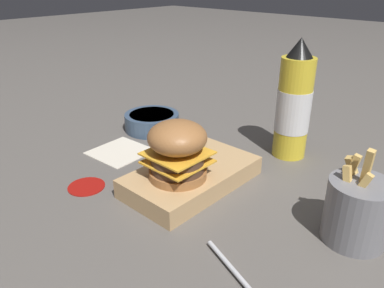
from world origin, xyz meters
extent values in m
plane|color=#5B5651|center=(0.00, 0.00, 0.00)|extent=(6.00, 6.00, 0.00)
cube|color=tan|center=(-0.04, 0.05, 0.02)|extent=(0.26, 0.14, 0.04)
cylinder|color=#9E6638|center=(0.00, 0.05, 0.04)|extent=(0.10, 0.10, 0.02)
cylinder|color=#4C3323|center=(0.00, 0.05, 0.06)|extent=(0.10, 0.10, 0.01)
cube|color=gold|center=(0.00, 0.05, 0.07)|extent=(0.10, 0.10, 0.00)
cylinder|color=#4C3323|center=(0.00, 0.05, 0.08)|extent=(0.10, 0.10, 0.01)
cube|color=gold|center=(0.00, 0.05, 0.08)|extent=(0.10, 0.10, 0.00)
ellipsoid|color=#9E6638|center=(0.00, 0.05, 0.11)|extent=(0.10, 0.10, 0.06)
cylinder|color=yellow|center=(-0.29, 0.12, 0.11)|extent=(0.07, 0.07, 0.22)
cylinder|color=silver|center=(-0.29, 0.12, 0.10)|extent=(0.07, 0.07, 0.09)
cone|color=black|center=(-0.29, 0.12, 0.24)|extent=(0.05, 0.05, 0.04)
cylinder|color=slate|center=(-0.09, 0.34, 0.05)|extent=(0.10, 0.10, 0.10)
cube|color=#E5B760|center=(-0.08, 0.33, 0.09)|extent=(0.02, 0.03, 0.06)
cube|color=#E5B760|center=(-0.08, 0.32, 0.09)|extent=(0.02, 0.02, 0.06)
cube|color=#E5B760|center=(-0.10, 0.31, 0.10)|extent=(0.01, 0.02, 0.07)
cube|color=#E5B760|center=(-0.09, 0.33, 0.11)|extent=(0.02, 0.02, 0.09)
cube|color=#E5B760|center=(-0.11, 0.31, 0.09)|extent=(0.03, 0.03, 0.07)
cylinder|color=#384C66|center=(-0.18, -0.22, 0.02)|extent=(0.14, 0.14, 0.04)
cylinder|color=#669356|center=(-0.18, -0.22, 0.04)|extent=(0.11, 0.11, 0.01)
cylinder|color=silver|center=(0.09, 0.24, 0.01)|extent=(0.04, 0.10, 0.01)
cylinder|color=#9E140F|center=(0.10, -0.10, 0.00)|extent=(0.07, 0.07, 0.00)
cube|color=beige|center=(-0.04, -0.17, 0.00)|extent=(0.13, 0.13, 0.00)
camera|label=1|loc=(0.42, 0.47, 0.37)|focal=35.00mm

